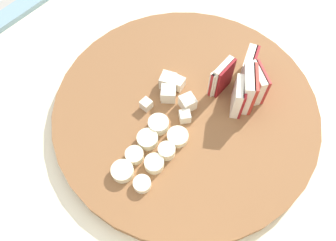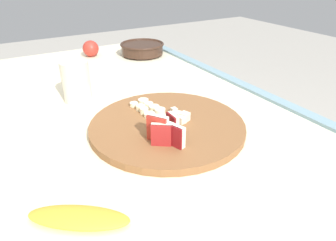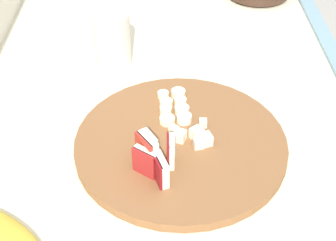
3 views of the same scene
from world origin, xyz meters
name	(u,v)px [view 1 (image 1 of 3)]	position (x,y,z in m)	size (l,w,h in m)	color
cutting_board	(186,109)	(-0.14, -0.02, 0.88)	(0.39, 0.39, 0.02)	brown
apple_wedge_fan	(242,83)	(-0.21, 0.03, 0.92)	(0.10, 0.07, 0.06)	maroon
apple_dice_pile	(173,94)	(-0.14, -0.04, 0.90)	(0.07, 0.08, 0.02)	beige
banana_slice_rows	(151,150)	(-0.05, -0.01, 0.90)	(0.11, 0.06, 0.02)	white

